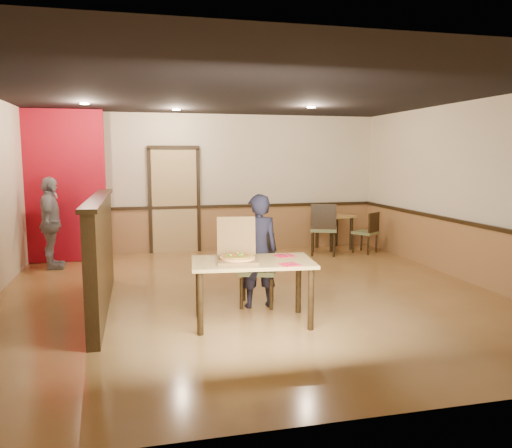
% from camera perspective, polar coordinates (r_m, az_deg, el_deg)
% --- Properties ---
extents(floor, '(7.00, 7.00, 0.00)m').
position_cam_1_polar(floor, '(7.16, -0.62, -8.04)').
color(floor, '#AB7B42').
rests_on(floor, ground).
extents(ceiling, '(7.00, 7.00, 0.00)m').
position_cam_1_polar(ceiling, '(6.94, -0.65, 14.80)').
color(ceiling, black).
rests_on(ceiling, wall_back).
extents(wall_back, '(7.00, 0.00, 7.00)m').
position_cam_1_polar(wall_back, '(10.35, -4.92, 4.68)').
color(wall_back, beige).
rests_on(wall_back, floor).
extents(wall_right, '(0.00, 7.00, 7.00)m').
position_cam_1_polar(wall_right, '(8.40, 23.38, 3.38)').
color(wall_right, beige).
rests_on(wall_right, floor).
extents(wainscot_back, '(7.00, 0.04, 0.90)m').
position_cam_1_polar(wainscot_back, '(10.41, -4.84, -0.55)').
color(wainscot_back, '#986A3D').
rests_on(wainscot_back, floor).
extents(chair_rail_back, '(7.00, 0.06, 0.06)m').
position_cam_1_polar(chair_rail_back, '(10.33, -4.85, 2.01)').
color(chair_rail_back, black).
rests_on(chair_rail_back, wall_back).
extents(wainscot_right, '(0.04, 7.00, 0.90)m').
position_cam_1_polar(wainscot_right, '(8.50, 22.88, -3.02)').
color(wainscot_right, '#986A3D').
rests_on(wainscot_right, floor).
extents(chair_rail_right, '(0.06, 7.00, 0.06)m').
position_cam_1_polar(chair_rail_right, '(8.42, 22.93, 0.12)').
color(chair_rail_right, black).
rests_on(chair_rail_right, wall_right).
extents(back_door, '(0.90, 0.06, 2.10)m').
position_cam_1_polar(back_door, '(10.24, -9.30, 2.62)').
color(back_door, tan).
rests_on(back_door, wall_back).
extents(booth_partition, '(0.20, 3.10, 1.44)m').
position_cam_1_polar(booth_partition, '(6.65, -17.32, -3.11)').
color(booth_partition, black).
rests_on(booth_partition, floor).
extents(red_accent_panel, '(1.60, 0.20, 2.78)m').
position_cam_1_polar(red_accent_panel, '(9.83, -21.48, 4.02)').
color(red_accent_panel, '#AB0C1D').
rests_on(red_accent_panel, floor).
extents(spot_a, '(0.14, 0.14, 0.02)m').
position_cam_1_polar(spot_a, '(8.60, -19.02, 12.89)').
color(spot_a, '#FFD5B2').
rests_on(spot_a, ceiling).
extents(spot_b, '(0.14, 0.14, 0.02)m').
position_cam_1_polar(spot_b, '(9.28, -9.10, 12.80)').
color(spot_b, '#FFD5B2').
rests_on(spot_b, ceiling).
extents(spot_c, '(0.14, 0.14, 0.02)m').
position_cam_1_polar(spot_c, '(8.76, 6.32, 13.15)').
color(spot_c, '#FFD5B2').
rests_on(spot_c, ceiling).
extents(main_table, '(1.47, 0.93, 0.75)m').
position_cam_1_polar(main_table, '(5.81, -0.40, -5.24)').
color(main_table, tan).
rests_on(main_table, floor).
extents(diner_chair, '(0.58, 0.58, 0.93)m').
position_cam_1_polar(diner_chair, '(6.61, 0.16, -4.82)').
color(diner_chair, olive).
rests_on(diner_chair, floor).
extents(side_chair_left, '(0.66, 0.66, 1.03)m').
position_cam_1_polar(side_chair_left, '(9.91, 7.72, -0.35)').
color(side_chair_left, olive).
rests_on(side_chair_left, floor).
extents(side_chair_right, '(0.58, 0.58, 0.83)m').
position_cam_1_polar(side_chair_right, '(10.32, 12.67, -0.75)').
color(side_chair_right, olive).
rests_on(side_chair_right, floor).
extents(side_table, '(0.82, 0.82, 0.72)m').
position_cam_1_polar(side_table, '(10.66, 8.92, 0.09)').
color(side_table, tan).
rests_on(side_table, floor).
extents(diner, '(0.54, 0.35, 1.48)m').
position_cam_1_polar(diner, '(6.41, 0.22, -3.12)').
color(diner, black).
rests_on(diner, floor).
extents(passerby, '(0.42, 0.95, 1.60)m').
position_cam_1_polar(passerby, '(9.33, -22.40, 0.10)').
color(passerby, gray).
rests_on(passerby, floor).
extents(pizza_box, '(0.53, 0.60, 0.48)m').
position_cam_1_polar(pizza_box, '(5.76, -2.16, -3.64)').
color(pizza_box, brown).
rests_on(pizza_box, main_table).
extents(pizza, '(0.49, 0.49, 0.03)m').
position_cam_1_polar(pizza, '(5.71, -2.13, -3.88)').
color(pizza, '#DC9550').
rests_on(pizza, pizza_box).
extents(napkin_near, '(0.24, 0.24, 0.01)m').
position_cam_1_polar(napkin_near, '(5.58, 3.85, -4.63)').
color(napkin_near, red).
rests_on(napkin_near, main_table).
extents(napkin_far, '(0.25, 0.25, 0.01)m').
position_cam_1_polar(napkin_far, '(6.07, 3.28, -3.62)').
color(napkin_far, red).
rests_on(napkin_far, main_table).
extents(condiment, '(0.06, 0.06, 0.14)m').
position_cam_1_polar(condiment, '(10.47, 8.91, 1.31)').
color(condiment, '#9A451C').
rests_on(condiment, side_table).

